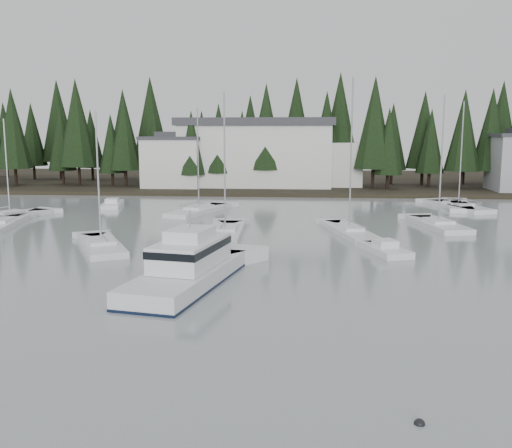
{
  "coord_description": "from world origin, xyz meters",
  "views": [
    {
      "loc": [
        3.11,
        -10.58,
        8.97
      ],
      "look_at": [
        -0.44,
        29.94,
        2.5
      ],
      "focal_mm": 40.0,
      "sensor_mm": 36.0,
      "label": 1
    }
  ],
  "objects": [
    {
      "name": "sailboat_12",
      "position": [
        -26.56,
        41.84,
        0.08
      ],
      "size": [
        4.83,
        10.11,
        14.96
      ],
      "rotation": [
        0.0,
        0.0,
        1.77
      ],
      "color": "silver",
      "rests_on": "ground"
    },
    {
      "name": "house_west",
      "position": [
        -18.0,
        79.0,
        4.65
      ],
      "size": [
        9.54,
        7.42,
        8.75
      ],
      "color": "silver",
      "rests_on": "ground"
    },
    {
      "name": "cabin_cruiser_center",
      "position": [
        -3.86,
        22.24,
        0.78
      ],
      "size": [
        5.96,
        12.52,
        5.17
      ],
      "rotation": [
        0.0,
        0.0,
        1.38
      ],
      "color": "silver",
      "rests_on": "ground"
    },
    {
      "name": "sailboat_13",
      "position": [
        21.55,
        59.67,
        0.06
      ],
      "size": [
        6.26,
        11.18,
        13.27
      ],
      "rotation": [
        0.0,
        0.0,
        1.89
      ],
      "color": "silver",
      "rests_on": "ground"
    },
    {
      "name": "sailboat_2",
      "position": [
        -28.47,
        47.33,
        0.05
      ],
      "size": [
        6.25,
        9.38,
        11.05
      ],
      "rotation": [
        0.0,
        0.0,
        1.16
      ],
      "color": "silver",
      "rests_on": "ground"
    },
    {
      "name": "sailboat_5",
      "position": [
        -9.08,
        53.39,
        0.05
      ],
      "size": [
        6.23,
        11.23,
        12.34
      ],
      "rotation": [
        0.0,
        0.0,
        1.25
      ],
      "color": "silver",
      "rests_on": "ground"
    },
    {
      "name": "conifer_treeline",
      "position": [
        0.0,
        86.0,
        0.0
      ],
      "size": [
        200.0,
        22.0,
        20.0
      ],
      "primitive_type": null,
      "color": "black",
      "rests_on": "ground"
    },
    {
      "name": "harbor_inn",
      "position": [
        -2.96,
        82.34,
        5.78
      ],
      "size": [
        29.5,
        11.5,
        10.9
      ],
      "color": "silver",
      "rests_on": "ground"
    },
    {
      "name": "sailboat_9",
      "position": [
        7.07,
        40.6,
        0.08
      ],
      "size": [
        4.98,
        10.77,
        14.34
      ],
      "rotation": [
        0.0,
        0.0,
        1.82
      ],
      "color": "silver",
      "rests_on": "ground"
    },
    {
      "name": "far_shore_land",
      "position": [
        0.0,
        97.0,
        0.0
      ],
      "size": [
        240.0,
        54.0,
        1.0
      ],
      "primitive_type": "cube",
      "color": "black",
      "rests_on": "ground"
    },
    {
      "name": "sailboat_6",
      "position": [
        -12.92,
        32.26,
        0.05
      ],
      "size": [
        6.8,
        9.53,
        11.27
      ],
      "rotation": [
        0.0,
        0.0,
        2.06
      ],
      "color": "silver",
      "rests_on": "ground"
    },
    {
      "name": "mooring_buoy_dark",
      "position": [
        6.76,
        6.38,
        0.0
      ],
      "size": [
        0.35,
        0.35,
        0.35
      ],
      "primitive_type": "sphere",
      "color": "black",
      "rests_on": "ground"
    },
    {
      "name": "sailboat_1",
      "position": [
        15.97,
        45.28,
        0.06
      ],
      "size": [
        4.7,
        9.93,
        13.14
      ],
      "rotation": [
        0.0,
        0.0,
        1.76
      ],
      "color": "silver",
      "rests_on": "ground"
    },
    {
      "name": "runabout_1",
      "position": [
        9.17,
        32.45,
        0.13
      ],
      "size": [
        3.74,
        5.61,
        1.42
      ],
      "rotation": [
        0.0,
        0.0,
        1.9
      ],
      "color": "silver",
      "rests_on": "ground"
    },
    {
      "name": "runabout_3",
      "position": [
        -20.81,
        57.71,
        0.13
      ],
      "size": [
        3.4,
        6.48,
        1.42
      ],
      "rotation": [
        0.0,
        0.0,
        1.77
      ],
      "color": "silver",
      "rests_on": "ground"
    },
    {
      "name": "sailboat_0",
      "position": [
        21.79,
        60.6,
        0.06
      ],
      "size": [
        4.47,
        10.88,
        13.04
      ],
      "rotation": [
        0.0,
        0.0,
        1.4
      ],
      "color": "silver",
      "rests_on": "ground"
    },
    {
      "name": "sailboat_8",
      "position": [
        -4.05,
        39.38,
        0.06
      ],
      "size": [
        3.43,
        10.45,
        13.06
      ],
      "rotation": [
        0.0,
        0.0,
        1.61
      ],
      "color": "silver",
      "rests_on": "ground"
    }
  ]
}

